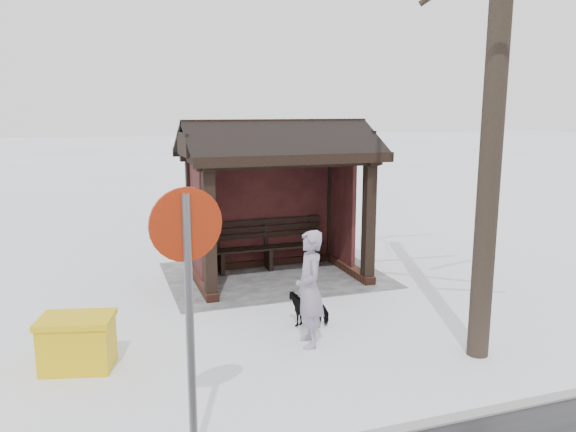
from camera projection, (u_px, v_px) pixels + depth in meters
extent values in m
plane|color=white|center=(278.00, 278.00, 11.05)|extent=(120.00, 120.00, 0.00)
cube|color=gray|center=(436.00, 423.00, 5.94)|extent=(120.00, 0.15, 0.06)
cube|color=#929397|center=(275.00, 275.00, 11.24)|extent=(4.20, 3.20, 0.02)
cube|color=#3C1F16|center=(265.00, 262.00, 11.87)|extent=(3.30, 0.22, 0.16)
cube|color=#3C1F16|center=(347.00, 267.00, 11.51)|extent=(0.22, 2.10, 0.16)
cube|color=#3C1F16|center=(202.00, 282.00, 10.56)|extent=(0.22, 2.10, 0.16)
cube|color=black|center=(369.00, 225.00, 10.47)|extent=(0.20, 0.20, 2.30)
cube|color=black|center=(210.00, 236.00, 9.52)|extent=(0.20, 0.20, 2.30)
cube|color=black|center=(331.00, 209.00, 12.15)|extent=(0.20, 0.20, 2.30)
cube|color=black|center=(192.00, 217.00, 11.20)|extent=(0.20, 0.20, 2.30)
cube|color=black|center=(264.00, 209.00, 11.66)|extent=(2.80, 0.08, 2.14)
cube|color=black|center=(342.00, 210.00, 11.59)|extent=(0.08, 1.17, 2.14)
cube|color=black|center=(197.00, 219.00, 10.64)|extent=(0.08, 1.17, 2.14)
cube|color=black|center=(293.00, 162.00, 9.77)|extent=(3.40, 0.20, 0.18)
cube|color=black|center=(264.00, 155.00, 11.44)|extent=(3.40, 0.20, 0.18)
cylinder|color=black|center=(499.00, 26.00, 6.81)|extent=(0.29, 0.29, 8.55)
imported|color=gray|center=(310.00, 289.00, 7.79)|extent=(0.46, 0.64, 1.65)
imported|color=black|center=(309.00, 309.00, 8.61)|extent=(0.68, 0.51, 0.52)
cube|color=gold|center=(78.00, 345.00, 7.16)|extent=(0.97, 0.76, 0.62)
cube|color=gold|center=(76.00, 320.00, 7.10)|extent=(1.03, 0.82, 0.08)
cylinder|color=slate|center=(190.00, 333.00, 5.08)|extent=(0.08, 0.08, 2.57)
cylinder|color=#A1260B|center=(186.00, 225.00, 4.91)|extent=(0.66, 0.15, 0.67)
cylinder|color=white|center=(186.00, 224.00, 4.93)|extent=(0.51, 0.12, 0.51)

